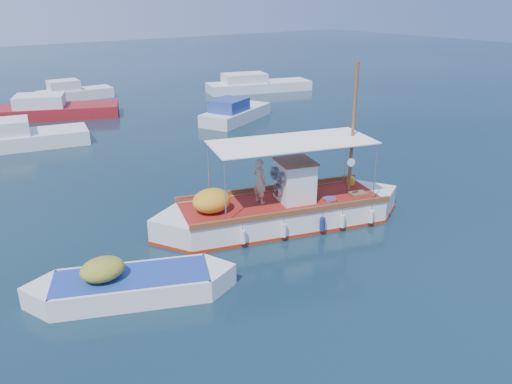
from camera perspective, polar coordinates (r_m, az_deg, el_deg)
ground at (r=18.29m, az=3.87°, el=-4.32°), size 160.00×160.00×0.00m
fishing_caique at (r=18.51m, az=2.81°, el=-2.17°), size 9.45×4.63×6.01m
dinghy at (r=14.78m, az=-14.16°, el=-10.45°), size 5.49×3.25×1.46m
bg_boat_nw at (r=30.96m, az=-25.36°, el=5.55°), size 7.11×3.69×1.80m
bg_boat_n at (r=37.80m, az=-21.93°, el=8.68°), size 8.39×5.63×1.80m
bg_boat_ne at (r=34.06m, az=-2.46°, el=8.93°), size 6.22×4.47×1.80m
bg_boat_e at (r=44.93m, az=0.00°, el=12.07°), size 9.51×5.04×1.80m
bg_boat_far_n at (r=43.92m, az=-20.15°, el=10.55°), size 5.79×2.20×1.80m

